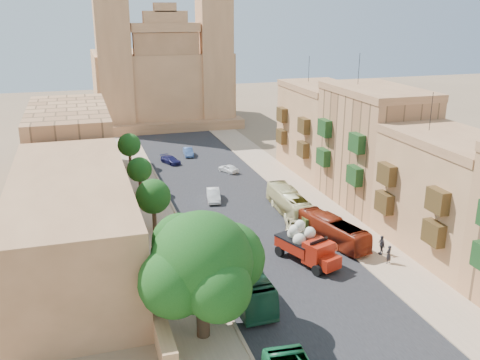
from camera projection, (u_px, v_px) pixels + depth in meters
ground at (349, 344)px, 37.29m from camera, size 260.00×260.00×0.00m
road_surface at (230, 202)px, 64.57m from camera, size 14.00×140.00×0.01m
sidewalk_east at (303, 194)px, 67.22m from camera, size 5.00×140.00×0.01m
sidewalk_west at (152, 210)px, 61.92m from camera, size 5.00×140.00×0.01m
kerb_east at (284, 196)px, 66.51m from camera, size 0.25×140.00×0.12m
kerb_west at (173, 207)px, 62.60m from camera, size 0.25×140.00×0.12m
townhouse_b at (450, 195)px, 50.00m from camera, size 9.00×14.00×14.90m
townhouse_c at (373, 147)px, 62.35m from camera, size 9.00×14.00×17.40m
townhouse_d at (321, 128)px, 75.31m from camera, size 9.00×14.00×15.90m
west_wall at (135, 240)px, 51.71m from camera, size 1.00×40.00×1.80m
west_building_low at (73, 223)px, 47.34m from camera, size 10.00×28.00×8.40m
west_building_mid at (70, 145)px, 70.73m from camera, size 10.00×22.00×10.00m
church at (162, 75)px, 105.84m from camera, size 28.00×22.50×36.30m
ficus_tree at (203, 265)px, 36.59m from camera, size 9.39×8.64×9.39m
street_tree_a at (174, 248)px, 44.37m from camera, size 3.27×3.27×5.03m
street_tree_b at (153, 197)px, 55.16m from camera, size 3.66×3.66×5.62m
street_tree_c at (139, 170)px, 66.25m from camera, size 3.11×3.11×4.78m
street_tree_d at (129, 145)px, 77.08m from camera, size 3.35×3.35×5.16m
red_truck at (307, 245)px, 48.76m from camera, size 4.54×6.96×3.85m
olive_pickup at (306, 220)px, 56.76m from camera, size 2.09×4.29×1.74m
bus_green_north at (240, 276)px, 43.52m from camera, size 2.76×11.02×3.06m
bus_red_east at (333, 230)px, 53.06m from camera, size 4.23×9.37×2.54m
bus_cream_east at (289, 202)px, 60.52m from camera, size 2.59×9.76×2.70m
car_blue_a at (249, 268)px, 46.80m from camera, size 2.53×3.76×1.19m
car_white_a at (213, 195)px, 64.79m from camera, size 2.24×4.48×1.41m
car_cream at (295, 224)px, 56.43m from camera, size 3.43×4.82×1.22m
car_dkblue at (171, 160)px, 80.13m from camera, size 3.03×4.22×1.14m
car_white_b at (228, 168)px, 75.97m from camera, size 2.60×3.61×1.14m
car_blue_b at (188, 152)px, 84.36m from camera, size 1.66×3.92×1.26m
pedestrian_a at (389, 254)px, 48.81m from camera, size 0.75×0.63×1.76m
pedestrian_c at (382, 245)px, 50.62m from camera, size 0.57×1.15×1.89m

